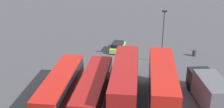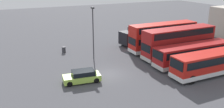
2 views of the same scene
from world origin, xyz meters
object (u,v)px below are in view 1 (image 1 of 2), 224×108
at_px(bus_double_decker_near_end, 162,86).
at_px(box_truck_blue, 209,89).
at_px(bus_double_decker_second, 125,84).
at_px(lamp_post_tall, 163,33).
at_px(bus_single_deck_third, 94,88).
at_px(bus_single_deck_fourth, 61,86).
at_px(car_hatchback_silver, 118,47).
at_px(waste_bin_yellow, 194,53).

relative_size(bus_double_decker_near_end, box_truck_blue, 1.50).
relative_size(bus_double_decker_near_end, bus_double_decker_second, 0.98).
distance_m(bus_double_decker_second, lamp_post_tall, 12.92).
bearing_deg(box_truck_blue, bus_single_deck_third, 5.05).
height_order(bus_double_decker_near_end, lamp_post_tall, lamp_post_tall).
xyz_separation_m(bus_double_decker_second, bus_single_deck_third, (3.38, -0.23, -0.83)).
bearing_deg(bus_single_deck_fourth, bus_single_deck_third, 179.03).
xyz_separation_m(car_hatchback_silver, waste_bin_yellow, (-11.96, 0.82, -0.23)).
xyz_separation_m(bus_single_deck_third, box_truck_blue, (-12.29, -1.09, 0.08)).
bearing_deg(bus_double_decker_second, bus_single_deck_third, -3.88).
height_order(bus_double_decker_second, bus_single_deck_fourth, bus_double_decker_second).
distance_m(bus_single_deck_third, box_truck_blue, 12.33).
height_order(bus_single_deck_third, car_hatchback_silver, bus_single_deck_third).
height_order(bus_single_deck_third, box_truck_blue, box_truck_blue).
distance_m(bus_single_deck_third, car_hatchback_silver, 15.80).
relative_size(bus_single_deck_third, waste_bin_yellow, 12.59).
height_order(bus_single_deck_third, lamp_post_tall, lamp_post_tall).
xyz_separation_m(bus_single_deck_fourth, lamp_post_tall, (-11.49, -11.67, 2.92)).
bearing_deg(waste_bin_yellow, bus_single_deck_fourth, 41.72).
bearing_deg(bus_double_decker_near_end, bus_single_deck_third, -1.56).
bearing_deg(bus_double_decker_near_end, waste_bin_yellow, -110.83).
height_order(bus_double_decker_second, lamp_post_tall, lamp_post_tall).
bearing_deg(bus_single_deck_third, bus_single_deck_fourth, -0.97).
bearing_deg(lamp_post_tall, bus_double_decker_second, 69.76).
xyz_separation_m(bus_double_decker_second, waste_bin_yellow, (-9.60, -15.16, -1.98)).
xyz_separation_m(car_hatchback_silver, lamp_post_tall, (-6.78, 4.01, 3.84)).
bearing_deg(waste_bin_yellow, bus_double_decker_second, 57.66).
xyz_separation_m(bus_double_decker_second, lamp_post_tall, (-4.41, -11.96, 2.09)).
distance_m(car_hatchback_silver, lamp_post_tall, 8.76).
height_order(bus_double_decker_second, waste_bin_yellow, bus_double_decker_second).
height_order(bus_double_decker_second, bus_single_deck_third, bus_double_decker_second).
relative_size(bus_double_decker_second, bus_single_deck_fourth, 1.00).
bearing_deg(lamp_post_tall, box_truck_blue, 112.87).
bearing_deg(lamp_post_tall, car_hatchback_silver, -30.62).
height_order(bus_double_decker_second, box_truck_blue, bus_double_decker_second).
bearing_deg(box_truck_blue, bus_double_decker_second, 8.40).
bearing_deg(bus_double_decker_second, waste_bin_yellow, -122.34).
xyz_separation_m(bus_single_deck_third, bus_single_deck_fourth, (3.69, -0.06, -0.00)).
xyz_separation_m(bus_single_deck_third, lamp_post_tall, (-7.80, -11.73, 2.92)).
xyz_separation_m(bus_double_decker_near_end, box_truck_blue, (-5.06, -1.28, -0.74)).
bearing_deg(car_hatchback_silver, waste_bin_yellow, 176.09).
relative_size(bus_single_deck_fourth, car_hatchback_silver, 2.67).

